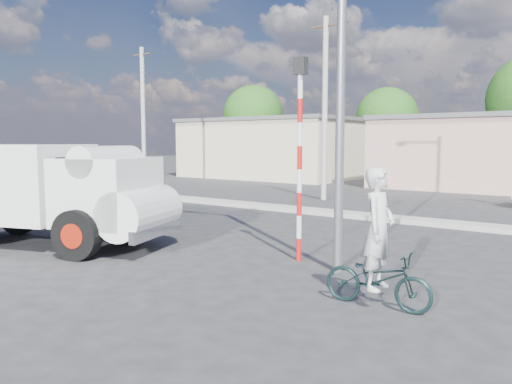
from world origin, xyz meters
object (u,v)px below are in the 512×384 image
Objects in this scene: bicycle at (377,279)px; truck at (49,190)px; streetlight at (334,18)px; traffic_pole at (300,142)px; cyclist at (378,248)px.

truck is at bearing 90.63° from bicycle.
streetlight is at bearing -2.14° from truck.
bicycle is at bearing -35.87° from traffic_pole.
traffic_pole is (5.78, 2.36, 1.19)m from truck.
bicycle is at bearing -0.00° from cyclist.
streetlight is at bearing 43.88° from cyclist.
streetlight reaches higher than cyclist.
cyclist reaches higher than bicycle.
bicycle is 3.87m from traffic_pole.
streetlight reaches higher than truck.
truck reaches higher than bicycle.
cyclist is 3.61m from traffic_pole.
truck is 3.40× the size of cyclist.
traffic_pole is at bearing 51.53° from cyclist.
traffic_pole reaches higher than cyclist.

